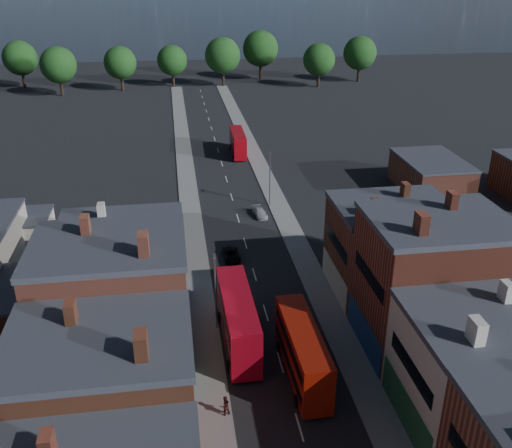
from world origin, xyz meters
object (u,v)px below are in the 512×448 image
object	(u,v)px
bus_1	(303,351)
bus_2	(238,142)
bus_0	(238,319)
ped_1	(225,406)
car_3	(260,213)
car_2	(231,255)

from	to	relation	value
bus_1	bus_2	distance (m)	63.10
bus_0	bus_1	xyz separation A→B (m)	(4.91, -5.33, -0.16)
bus_1	ped_1	xyz separation A→B (m)	(-7.06, -3.80, -1.62)
bus_1	bus_2	size ratio (longest dim) A/B	1.12
bus_1	ped_1	bearing A→B (deg)	-152.58
bus_2	car_3	bearing A→B (deg)	-89.52
bus_2	car_2	bearing A→B (deg)	-96.80
bus_2	car_3	size ratio (longest dim) A/B	2.65
bus_2	car_2	distance (m)	41.26
car_3	ped_1	size ratio (longest dim) A/B	2.20
bus_0	bus_2	xyz separation A→B (m)	(6.91, 57.74, -0.44)
car_2	ped_1	distance (m)	26.26
bus_0	bus_1	size ratio (longest dim) A/B	1.06
bus_0	car_3	size ratio (longest dim) A/B	3.15
bus_0	bus_1	distance (m)	7.25
car_2	bus_1	bearing A→B (deg)	-81.96
bus_1	bus_0	bearing A→B (deg)	131.80
bus_0	ped_1	size ratio (longest dim) A/B	6.91
bus_0	bus_2	bearing A→B (deg)	82.42
bus_1	car_2	world-z (taller)	bus_1
car_2	bus_2	bearing A→B (deg)	80.63
ped_1	car_2	bearing A→B (deg)	-113.88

